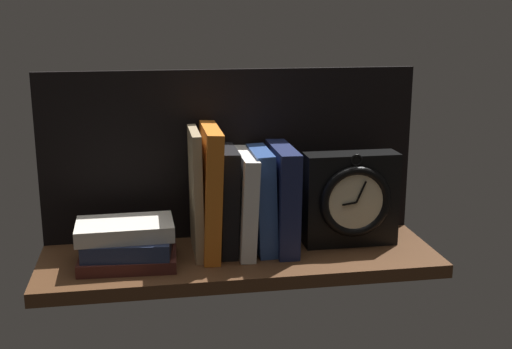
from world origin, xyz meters
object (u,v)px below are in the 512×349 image
object	(u,v)px
book_orange_pandolfini	(210,191)
book_white_catcher	(244,202)
book_navy_bierce	(282,198)
framed_clock	(351,199)
book_stack_side	(127,244)
book_black_skeptic	(227,200)
book_tan_shortstories	(196,192)
book_blue_modern	(262,200)

from	to	relation	value
book_orange_pandolfini	book_white_catcher	bearing A→B (deg)	0.00
book_orange_pandolfini	book_navy_bierce	world-z (taller)	book_orange_pandolfini
book_white_catcher	framed_clock	size ratio (longest dim) A/B	1.01
book_navy_bierce	framed_clock	xyz separation A→B (cm)	(13.52, -0.81, -0.74)
book_navy_bierce	book_stack_side	distance (cm)	30.24
book_orange_pandolfini	book_white_catcher	xyz separation A→B (cm)	(6.53, 0.00, -2.53)
book_orange_pandolfini	book_black_skeptic	world-z (taller)	book_orange_pandolfini
book_tan_shortstories	framed_clock	size ratio (longest dim) A/B	1.26
book_white_catcher	book_navy_bierce	xyz separation A→B (cm)	(7.34, 0.00, 0.47)
book_orange_pandolfini	book_navy_bierce	size ratio (longest dim) A/B	1.21
book_white_catcher	book_stack_side	distance (cm)	23.06
book_white_catcher	book_blue_modern	xyz separation A→B (cm)	(3.41, 0.00, 0.27)
book_navy_bierce	book_blue_modern	bearing A→B (deg)	180.00
book_black_skeptic	book_navy_bierce	bearing A→B (deg)	0.00
book_orange_pandolfini	framed_clock	distance (cm)	27.54
book_orange_pandolfini	book_navy_bierce	distance (cm)	14.03
book_tan_shortstories	book_black_skeptic	xyz separation A→B (cm)	(5.90, 0.00, -1.80)
framed_clock	book_stack_side	xyz separation A→B (cm)	(-42.88, -3.23, -5.30)
book_blue_modern	book_stack_side	size ratio (longest dim) A/B	1.08
book_stack_side	book_white_catcher	bearing A→B (deg)	10.38
book_orange_pandolfini	book_navy_bierce	xyz separation A→B (cm)	(13.87, 0.00, -2.06)
book_tan_shortstories	book_orange_pandolfini	size ratio (longest dim) A/B	0.98
book_stack_side	framed_clock	bearing A→B (deg)	4.30
book_tan_shortstories	book_white_catcher	size ratio (longest dim) A/B	1.25
book_black_skeptic	framed_clock	world-z (taller)	book_black_skeptic
framed_clock	book_navy_bierce	bearing A→B (deg)	176.58
book_orange_pandolfini	book_blue_modern	distance (cm)	10.20
book_black_skeptic	framed_clock	bearing A→B (deg)	-1.92
book_white_catcher	book_navy_bierce	size ratio (longest dim) A/B	0.95
book_blue_modern	book_stack_side	bearing A→B (deg)	-170.99
book_tan_shortstories	framed_clock	xyz separation A→B (cm)	(29.98, -0.81, -2.60)
book_white_catcher	book_orange_pandolfini	bearing A→B (deg)	180.00
framed_clock	book_orange_pandolfini	bearing A→B (deg)	178.31
book_blue_modern	framed_clock	bearing A→B (deg)	-2.65
book_stack_side	book_navy_bierce	bearing A→B (deg)	7.82
book_navy_bierce	book_stack_side	bearing A→B (deg)	-172.18
book_tan_shortstories	book_blue_modern	world-z (taller)	book_tan_shortstories
book_navy_bierce	book_stack_side	world-z (taller)	book_navy_bierce
book_stack_side	book_orange_pandolfini	bearing A→B (deg)	14.60
book_orange_pandolfini	framed_clock	world-z (taller)	book_orange_pandolfini
book_navy_bierce	book_tan_shortstories	bearing A→B (deg)	180.00
framed_clock	book_black_skeptic	bearing A→B (deg)	178.08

